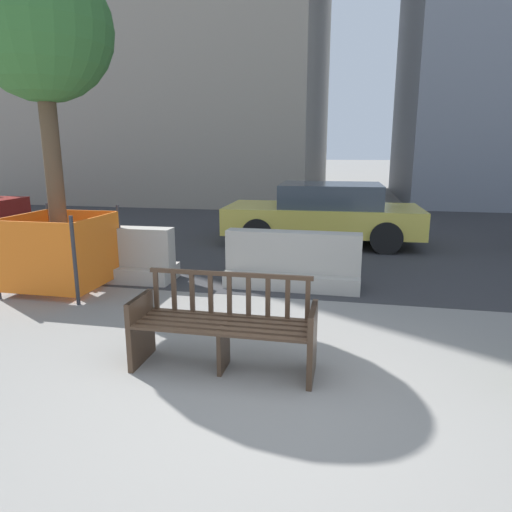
{
  "coord_description": "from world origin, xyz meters",
  "views": [
    {
      "loc": [
        0.55,
        -3.3,
        2.0
      ],
      "look_at": [
        -0.54,
        1.99,
        0.75
      ],
      "focal_mm": 32.0,
      "sensor_mm": 36.0,
      "label": 1
    }
  ],
  "objects_px": {
    "street_tree": "(40,31)",
    "car_taxi_near": "(324,213)",
    "jersey_barrier_left": "(112,258)",
    "jersey_barrier_centre": "(293,265)",
    "street_bench": "(224,328)",
    "construction_fence": "(61,250)"
  },
  "relations": [
    {
      "from": "street_tree",
      "to": "construction_fence",
      "type": "distance_m",
      "value": 2.93
    },
    {
      "from": "construction_fence",
      "to": "car_taxi_near",
      "type": "relative_size",
      "value": 0.3
    },
    {
      "from": "jersey_barrier_left",
      "to": "car_taxi_near",
      "type": "height_order",
      "value": "car_taxi_near"
    },
    {
      "from": "jersey_barrier_centre",
      "to": "street_tree",
      "type": "xyz_separation_m",
      "value": [
        -3.29,
        -0.8,
        3.19
      ]
    },
    {
      "from": "street_tree",
      "to": "car_taxi_near",
      "type": "xyz_separation_m",
      "value": [
        3.55,
        4.25,
        -2.86
      ]
    },
    {
      "from": "jersey_barrier_left",
      "to": "car_taxi_near",
      "type": "relative_size",
      "value": 0.48
    },
    {
      "from": "construction_fence",
      "to": "jersey_barrier_centre",
      "type": "bearing_deg",
      "value": 13.66
    },
    {
      "from": "street_tree",
      "to": "construction_fence",
      "type": "bearing_deg",
      "value": 0.0
    },
    {
      "from": "jersey_barrier_centre",
      "to": "jersey_barrier_left",
      "type": "bearing_deg",
      "value": -177.03
    },
    {
      "from": "jersey_barrier_left",
      "to": "street_bench",
      "type": "bearing_deg",
      "value": -45.56
    },
    {
      "from": "jersey_barrier_left",
      "to": "street_tree",
      "type": "distance_m",
      "value": 3.28
    },
    {
      "from": "street_bench",
      "to": "street_tree",
      "type": "bearing_deg",
      "value": 146.79
    },
    {
      "from": "jersey_barrier_left",
      "to": "car_taxi_near",
      "type": "distance_m",
      "value": 4.77
    },
    {
      "from": "street_tree",
      "to": "car_taxi_near",
      "type": "height_order",
      "value": "street_tree"
    },
    {
      "from": "jersey_barrier_centre",
      "to": "jersey_barrier_left",
      "type": "height_order",
      "value": "same"
    },
    {
      "from": "jersey_barrier_centre",
      "to": "street_tree",
      "type": "height_order",
      "value": "street_tree"
    },
    {
      "from": "jersey_barrier_centre",
      "to": "street_tree",
      "type": "relative_size",
      "value": 0.44
    },
    {
      "from": "street_tree",
      "to": "jersey_barrier_centre",
      "type": "bearing_deg",
      "value": 13.66
    },
    {
      "from": "car_taxi_near",
      "to": "street_bench",
      "type": "bearing_deg",
      "value": -95.09
    },
    {
      "from": "street_bench",
      "to": "jersey_barrier_left",
      "type": "bearing_deg",
      "value": 134.44
    },
    {
      "from": "street_bench",
      "to": "jersey_barrier_left",
      "type": "relative_size",
      "value": 0.84
    },
    {
      "from": "jersey_barrier_centre",
      "to": "jersey_barrier_left",
      "type": "distance_m",
      "value": 2.86
    }
  ]
}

